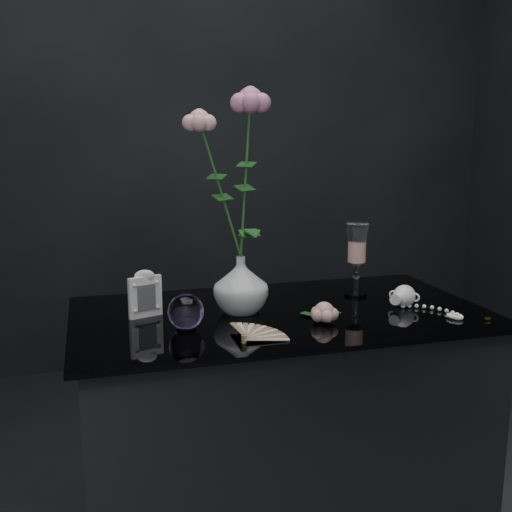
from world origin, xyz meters
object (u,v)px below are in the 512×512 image
object	(u,v)px
paperweight	(186,312)
pearl_jar	(404,295)
wine_glass	(357,260)
loose_rose	(324,312)
picture_frame	(145,293)
vase	(241,285)

from	to	relation	value
paperweight	pearl_jar	world-z (taller)	paperweight
wine_glass	paperweight	world-z (taller)	wine_glass
loose_rose	picture_frame	bearing A→B (deg)	177.36
pearl_jar	vase	bearing A→B (deg)	-143.59
pearl_jar	picture_frame	bearing A→B (deg)	-143.47
paperweight	pearl_jar	size ratio (longest dim) A/B	0.40
wine_glass	vase	bearing A→B (deg)	-168.06
loose_rose	paperweight	bearing A→B (deg)	-167.84
picture_frame	loose_rose	world-z (taller)	picture_frame
vase	picture_frame	world-z (taller)	vase
paperweight	pearl_jar	bearing A→B (deg)	3.35
wine_glass	paperweight	distance (m)	0.54
pearl_jar	wine_glass	bearing A→B (deg)	164.33
vase	paperweight	world-z (taller)	vase
vase	paperweight	bearing A→B (deg)	-149.23
vase	wine_glass	distance (m)	0.36
wine_glass	picture_frame	size ratio (longest dim) A/B	1.71
vase	picture_frame	distance (m)	0.24
picture_frame	loose_rose	size ratio (longest dim) A/B	0.80
vase	paperweight	size ratio (longest dim) A/B	1.72
pearl_jar	loose_rose	bearing A→B (deg)	-119.67
wine_glass	loose_rose	xyz separation A→B (m)	(-0.18, -0.21, -0.08)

